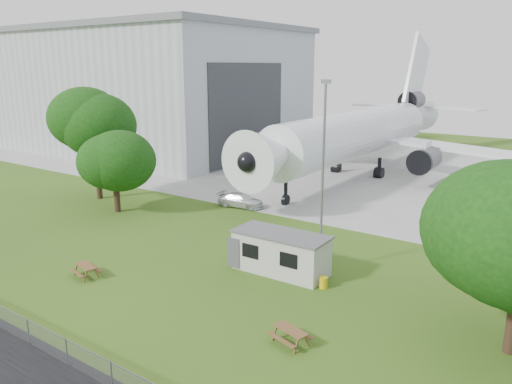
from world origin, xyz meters
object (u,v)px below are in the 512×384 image
Objects in this scene: airliner at (362,131)px; picnic_east at (290,343)px; site_cabin at (281,253)px; hangar at (152,88)px; picnic_west at (87,276)px.

picnic_east is (13.15, -38.16, -5.27)m from airliner.
site_cabin is 3.77× the size of picnic_east.
picnic_east is (4.97, -6.98, -1.31)m from site_cabin.
hangar is at bearing 144.66° from site_cabin.
site_cabin is 12.38m from picnic_west.
picnic_west is (-9.64, -7.67, -1.31)m from site_cabin.
hangar is 54.74m from site_cabin.
airliner reaches higher than picnic_east.
hangar reaches higher than picnic_west.
site_cabin is at bearing 140.83° from picnic_east.
airliner reaches higher than picnic_west.
hangar is 52.91m from picnic_west.
picnic_east is at bearing -37.94° from hangar.
hangar is 23.89× the size of picnic_west.
picnic_west is 14.62m from picnic_east.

